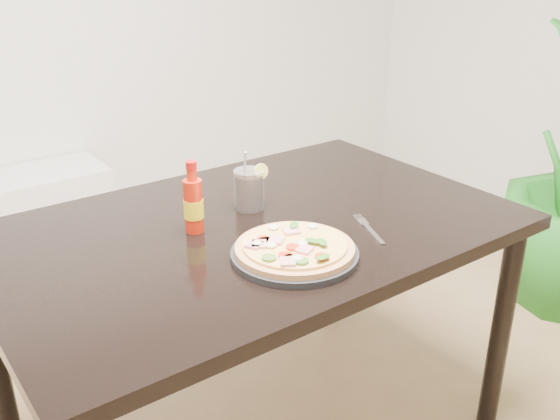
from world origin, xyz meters
TOP-DOWN VIEW (x-y plane):
  - dining_table at (-0.21, 0.58)m, footprint 1.40×0.90m
  - plate at (-0.24, 0.36)m, footprint 0.31×0.31m
  - pizza at (-0.25, 0.36)m, footprint 0.29×0.29m
  - hot_sauce_bottle at (-0.36, 0.63)m, footprint 0.06×0.06m
  - cola_cup at (-0.16, 0.68)m, footprint 0.09×0.09m
  - fork at (0.01, 0.37)m, footprint 0.09×0.18m

SIDE VIEW (x-z plane):
  - dining_table at x=-0.21m, z-range 0.29..1.04m
  - fork at x=0.01m, z-range 0.75..0.76m
  - plate at x=-0.24m, z-range 0.75..0.77m
  - pizza at x=-0.25m, z-range 0.76..0.79m
  - cola_cup at x=-0.16m, z-range 0.72..0.89m
  - hot_sauce_bottle at x=-0.36m, z-range 0.73..0.92m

